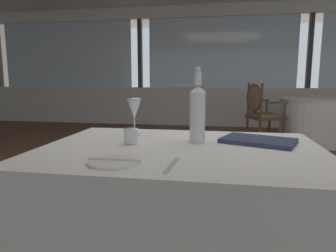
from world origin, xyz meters
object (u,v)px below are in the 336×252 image
at_px(wine_glass, 134,110).
at_px(water_tumbler, 131,136).
at_px(side_plate, 114,161).
at_px(water_bottle, 198,112).
at_px(menu_book, 258,141).
at_px(dining_chair_0_1, 261,109).

relative_size(wine_glass, water_tumbler, 2.87).
height_order(side_plate, water_bottle, water_bottle).
distance_m(wine_glass, menu_book, 0.64).
height_order(water_tumbler, menu_book, water_tumbler).
distance_m(water_bottle, menu_book, 0.32).
xyz_separation_m(water_bottle, menu_book, (0.29, 0.03, -0.14)).
relative_size(side_plate, water_tumbler, 2.79).
bearing_deg(dining_chair_0_1, water_tumbler, -129.45).
height_order(side_plate, dining_chair_0_1, dining_chair_0_1).
bearing_deg(water_bottle, wine_glass, 164.13).
bearing_deg(menu_book, water_tumbler, -147.22).
height_order(water_bottle, dining_chair_0_1, water_bottle).
height_order(side_plate, water_tumbler, water_tumbler).
bearing_deg(water_tumbler, water_bottle, 16.11).
relative_size(water_bottle, menu_book, 1.09).
xyz_separation_m(menu_book, dining_chair_0_1, (0.44, 3.34, -0.17)).
bearing_deg(wine_glass, water_tumbler, -78.88).
distance_m(side_plate, wine_glass, 0.53).
distance_m(water_bottle, dining_chair_0_1, 3.46).
bearing_deg(wine_glass, side_plate, -81.89).
distance_m(side_plate, dining_chair_0_1, 3.92).
distance_m(water_tumbler, dining_chair_0_1, 3.61).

